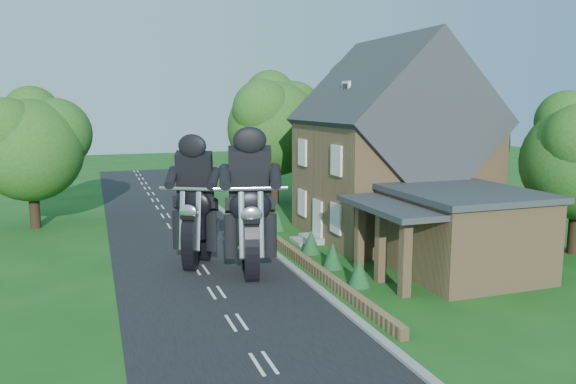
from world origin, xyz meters
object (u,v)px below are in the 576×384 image
object	(u,v)px
motorcycle_lead	(251,254)
motorcycle_follow	(196,247)
garden_wall	(284,246)
annex	(459,231)
house	(391,153)

from	to	relation	value
motorcycle_lead	motorcycle_follow	world-z (taller)	motorcycle_lead
garden_wall	annex	xyz separation A→B (m)	(5.57, -5.80, 1.57)
annex	motorcycle_lead	xyz separation A→B (m)	(-8.12, 2.39, -0.87)
house	motorcycle_follow	size ratio (longest dim) A/B	5.66
garden_wall	motorcycle_follow	size ratio (longest dim) A/B	12.16
garden_wall	motorcycle_lead	xyz separation A→B (m)	(-2.55, -3.41, 0.70)
motorcycle_lead	motorcycle_follow	xyz separation A→B (m)	(-1.82, 2.04, -0.05)
house	annex	distance (m)	7.30
garden_wall	motorcycle_follow	xyz separation A→B (m)	(-4.37, -1.37, 0.64)
house	motorcycle_follow	bearing A→B (deg)	-167.34
annex	motorcycle_lead	bearing A→B (deg)	163.59
house	motorcycle_lead	size ratio (longest dim) A/B	5.32
house	motorcycle_follow	distance (m)	11.38
house	motorcycle_lead	xyz separation A→B (m)	(-8.74, -4.41, -3.45)
motorcycle_lead	house	bearing A→B (deg)	-141.23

